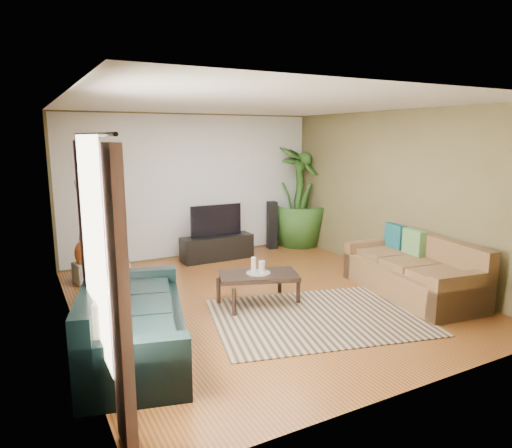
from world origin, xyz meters
TOP-DOWN VIEW (x-y plane):
  - floor at (0.00, 0.00)m, footprint 5.50×5.50m
  - ceiling at (0.00, 0.00)m, footprint 5.50×5.50m
  - wall_back at (0.00, 2.75)m, footprint 5.00×0.00m
  - wall_front at (0.00, -2.75)m, footprint 5.00×0.00m
  - wall_left at (-2.50, 0.00)m, footprint 0.00×5.50m
  - wall_right at (2.50, 0.00)m, footprint 0.00×5.50m
  - backwall_panel at (0.00, 2.74)m, footprint 4.90×0.00m
  - window_pane at (-2.48, -1.60)m, footprint 0.00×1.80m
  - curtain_near at (-2.43, -2.35)m, footprint 0.08×0.35m
  - curtain_far at (-2.43, -0.85)m, footprint 0.08×0.35m
  - curtain_rod at (-2.43, -1.60)m, footprint 0.03×1.90m
  - sofa_left at (-1.98, -0.77)m, footprint 1.53×2.47m
  - sofa_right at (1.99, -0.87)m, footprint 1.23×2.24m
  - area_rug at (0.29, -0.95)m, footprint 3.01×2.44m
  - coffee_table at (-0.15, -0.16)m, footprint 1.20×0.90m
  - candle_tray at (-0.15, -0.16)m, footprint 0.33×0.33m
  - candle_tall at (-0.21, -0.13)m, footprint 0.07×0.07m
  - candle_mid at (-0.11, -0.20)m, footprint 0.07×0.07m
  - candle_short at (-0.08, -0.10)m, footprint 0.07×0.07m
  - tv_stand at (0.25, 2.23)m, footprint 1.35×0.41m
  - television at (0.25, 2.25)m, footprint 0.99×0.05m
  - speaker_left at (-1.50, 2.50)m, footprint 0.22×0.24m
  - speaker_right at (1.60, 2.50)m, footprint 0.21×0.22m
  - potted_plant at (2.23, 2.48)m, footprint 1.64×1.64m
  - plant_pot at (2.23, 2.48)m, footprint 0.39×0.39m
  - pedestal at (-2.13, 1.93)m, footprint 0.39×0.39m
  - vase at (-2.13, 1.93)m, footprint 0.30×0.30m
  - side_table at (-1.97, 0.66)m, footprint 0.63×0.63m

SIDE VIEW (x-z plane):
  - floor at x=0.00m, z-range 0.00..0.00m
  - area_rug at x=0.29m, z-range 0.00..0.01m
  - plant_pot at x=2.23m, z-range 0.00..0.30m
  - pedestal at x=-2.13m, z-range 0.00..0.33m
  - coffee_table at x=-0.15m, z-range 0.00..0.44m
  - tv_stand at x=0.25m, z-range 0.00..0.45m
  - side_table at x=-1.97m, z-range 0.00..0.58m
  - sofa_left at x=-1.98m, z-range 0.00..0.85m
  - sofa_right at x=1.99m, z-range 0.00..0.85m
  - candle_tray at x=-0.15m, z-range 0.44..0.45m
  - vase at x=-2.13m, z-range 0.27..0.69m
  - speaker_right at x=1.60m, z-range 0.00..0.98m
  - speaker_left at x=-1.50m, z-range 0.00..1.02m
  - candle_short at x=-0.08m, z-range 0.45..0.58m
  - candle_mid at x=-0.11m, z-range 0.45..0.61m
  - candle_tall at x=-0.21m, z-range 0.45..0.66m
  - television at x=0.25m, z-range 0.45..1.04m
  - potted_plant at x=2.23m, z-range 0.00..2.11m
  - curtain_near at x=-2.43m, z-range 0.05..2.25m
  - curtain_far at x=-2.43m, z-range 0.05..2.25m
  - wall_left at x=-2.50m, z-range -1.40..4.10m
  - wall_right at x=2.50m, z-range -1.40..4.10m
  - wall_back at x=0.00m, z-range -1.15..3.85m
  - wall_front at x=0.00m, z-range -1.15..3.85m
  - backwall_panel at x=0.00m, z-range -1.10..3.80m
  - window_pane at x=-2.48m, z-range 0.50..2.30m
  - curtain_rod at x=-2.43m, z-range 2.28..2.31m
  - ceiling at x=0.00m, z-range 2.70..2.70m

